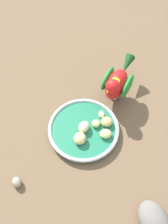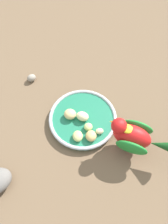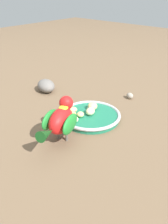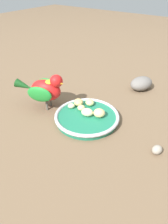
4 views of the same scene
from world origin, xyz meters
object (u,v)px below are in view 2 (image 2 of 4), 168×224
object	(u,v)px
feeding_bowl	(83,119)
parrot	(133,136)
apple_piece_1	(88,127)
apple_piece_4	(100,131)
apple_piece_2	(70,114)
apple_piece_3	(91,136)
pebble_0	(31,78)
apple_piece_5	(78,136)
apple_piece_0	(82,116)

from	to	relation	value
feeding_bowl	parrot	size ratio (longest dim) A/B	1.15
feeding_bowl	apple_piece_1	world-z (taller)	apple_piece_1
parrot	apple_piece_4	bearing A→B (deg)	-2.69
apple_piece_2	apple_piece_3	world-z (taller)	apple_piece_2
apple_piece_1	parrot	xyz separation A→B (m)	(-0.13, -0.04, 0.05)
feeding_bowl	parrot	world-z (taller)	parrot
apple_piece_2	pebble_0	xyz separation A→B (m)	(0.21, -0.03, -0.02)
apple_piece_1	apple_piece_2	xyz separation A→B (m)	(0.07, 0.00, 0.00)
feeding_bowl	parrot	xyz separation A→B (m)	(-0.16, -0.02, 0.06)
apple_piece_4	apple_piece_5	xyz separation A→B (m)	(0.04, 0.05, 0.00)
feeding_bowl	pebble_0	world-z (taller)	pebble_0
apple_piece_3	apple_piece_4	bearing A→B (deg)	-106.98
feeding_bowl	apple_piece_2	xyz separation A→B (m)	(0.03, 0.02, 0.02)
pebble_0	feeding_bowl	bearing A→B (deg)	177.42
apple_piece_3	apple_piece_2	bearing A→B (deg)	-9.03
apple_piece_5	apple_piece_3	bearing A→B (deg)	-140.80
pebble_0	apple_piece_0	bearing A→B (deg)	177.11
apple_piece_2	apple_piece_4	bearing A→B (deg)	-172.17
apple_piece_4	apple_piece_3	bearing A→B (deg)	73.02
parrot	apple_piece_0	bearing A→B (deg)	-11.14
apple_piece_4	pebble_0	world-z (taller)	apple_piece_4
apple_piece_2	apple_piece_4	size ratio (longest dim) A/B	1.56
apple_piece_3	apple_piece_5	size ratio (longest dim) A/B	0.99
apple_piece_0	parrot	distance (m)	0.17
apple_piece_5	pebble_0	distance (m)	0.28
parrot	pebble_0	size ratio (longest dim) A/B	6.00
apple_piece_1	apple_piece_4	bearing A→B (deg)	-163.31
feeding_bowl	apple_piece_3	distance (m)	0.07
apple_piece_4	parrot	distance (m)	0.11
feeding_bowl	apple_piece_3	bearing A→B (deg)	149.96
apple_piece_2	parrot	size ratio (longest dim) A/B	0.20
apple_piece_0	apple_piece_2	xyz separation A→B (m)	(0.03, 0.02, 0.00)
feeding_bowl	apple_piece_0	bearing A→B (deg)	84.31
apple_piece_0	apple_piece_1	world-z (taller)	apple_piece_0
feeding_bowl	apple_piece_1	xyz separation A→B (m)	(-0.04, 0.02, 0.01)
apple_piece_0	apple_piece_3	world-z (taller)	apple_piece_0
apple_piece_2	apple_piece_4	world-z (taller)	apple_piece_2
apple_piece_2	parrot	world-z (taller)	parrot
apple_piece_0	apple_piece_5	bearing A→B (deg)	117.44
apple_piece_4	pebble_0	distance (m)	0.31
apple_piece_1	pebble_0	distance (m)	0.28
pebble_0	apple_piece_5	bearing A→B (deg)	165.31
apple_piece_2	pebble_0	world-z (taller)	apple_piece_2
apple_piece_1	apple_piece_4	world-z (taller)	apple_piece_1
apple_piece_2	apple_piece_5	size ratio (longest dim) A/B	1.07
parrot	pebble_0	xyz separation A→B (m)	(0.41, 0.01, -0.06)
feeding_bowl	apple_piece_5	size ratio (longest dim) A/B	6.03
apple_piece_4	apple_piece_2	bearing A→B (deg)	7.83
apple_piece_5	pebble_0	world-z (taller)	apple_piece_5
apple_piece_0	apple_piece_1	size ratio (longest dim) A/B	1.49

